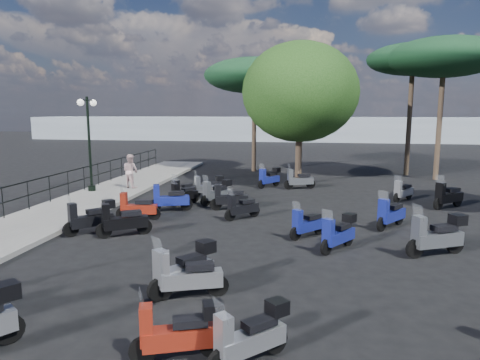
% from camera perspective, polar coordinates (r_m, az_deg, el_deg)
% --- Properties ---
extents(ground, '(120.00, 120.00, 0.00)m').
position_cam_1_polar(ground, '(13.18, -3.14, -7.89)').
color(ground, black).
rests_on(ground, ground).
extents(sidewalk, '(3.00, 30.00, 0.15)m').
position_cam_1_polar(sidewalk, '(18.28, -21.33, -3.42)').
color(sidewalk, slate).
rests_on(sidewalk, ground).
extents(railing, '(0.04, 26.04, 1.10)m').
position_cam_1_polar(railing, '(18.66, -25.23, -0.85)').
color(railing, black).
rests_on(railing, sidewalk).
extents(lamp_post_2, '(0.39, 1.28, 4.36)m').
position_cam_1_polar(lamp_post_2, '(21.00, -19.49, 5.32)').
color(lamp_post_2, black).
rests_on(lamp_post_2, sidewalk).
extents(pedestrian_far, '(0.97, 0.88, 1.65)m').
position_cam_1_polar(pedestrian_far, '(21.48, -14.40, 1.17)').
color(pedestrian_far, beige).
rests_on(pedestrian_far, sidewalk).
extents(scooter_2, '(1.28, 1.34, 1.35)m').
position_cam_1_polar(scooter_2, '(14.43, -19.30, -4.81)').
color(scooter_2, black).
rests_on(scooter_2, ground).
extents(scooter_3, '(1.60, 0.56, 1.28)m').
position_cam_1_polar(scooter_3, '(15.73, -13.57, -3.64)').
color(scooter_3, black).
rests_on(scooter_3, ground).
extents(scooter_4, '(0.93, 1.32, 1.21)m').
position_cam_1_polar(scooter_4, '(17.89, -7.52, -1.99)').
color(scooter_4, black).
rests_on(scooter_4, ground).
extents(scooter_5, '(1.40, 0.97, 1.24)m').
position_cam_1_polar(scooter_5, '(19.43, -4.28, -0.90)').
color(scooter_5, black).
rests_on(scooter_5, ground).
extents(scooter_7, '(1.45, 0.73, 1.20)m').
position_cam_1_polar(scooter_7, '(7.15, -8.17, -19.53)').
color(scooter_7, black).
rests_on(scooter_7, ground).
extents(scooter_8, '(1.52, 1.03, 1.37)m').
position_cam_1_polar(scooter_8, '(13.82, -15.38, -5.36)').
color(scooter_8, black).
rests_on(scooter_8, ground).
extents(scooter_9, '(1.64, 0.81, 1.36)m').
position_cam_1_polar(scooter_9, '(16.83, -9.39, -2.57)').
color(scooter_9, black).
rests_on(scooter_9, ground).
extents(scooter_10, '(1.11, 1.38, 1.29)m').
position_cam_1_polar(scooter_10, '(17.90, -3.13, -1.70)').
color(scooter_10, black).
rests_on(scooter_10, ground).
extents(scooter_11, '(0.80, 1.43, 1.22)m').
position_cam_1_polar(scooter_11, '(18.77, -7.62, -1.45)').
color(scooter_11, black).
rests_on(scooter_11, ground).
extents(scooter_13, '(1.58, 0.77, 1.31)m').
position_cam_1_polar(scooter_13, '(9.17, -7.00, -12.77)').
color(scooter_13, black).
rests_on(scooter_13, ground).
extents(scooter_14, '(1.21, 1.43, 1.36)m').
position_cam_1_polar(scooter_14, '(9.43, -7.54, -11.77)').
color(scooter_14, black).
rests_on(scooter_14, ground).
extents(scooter_15, '(1.14, 1.13, 1.21)m').
position_cam_1_polar(scooter_15, '(15.43, 0.22, -3.73)').
color(scooter_15, black).
rests_on(scooter_15, ground).
extents(scooter_16, '(1.59, 0.75, 1.31)m').
position_cam_1_polar(scooter_16, '(16.87, -1.41, -2.48)').
color(scooter_16, black).
rests_on(scooter_16, ground).
extents(scooter_17, '(1.06, 1.38, 1.27)m').
position_cam_1_polar(scooter_17, '(21.88, 3.93, 0.27)').
color(scooter_17, black).
rests_on(scooter_17, ground).
extents(scooter_18, '(1.17, 1.15, 1.19)m').
position_cam_1_polar(scooter_18, '(6.99, 1.36, -20.15)').
color(scooter_18, black).
rests_on(scooter_18, ground).
extents(scooter_19, '(1.08, 1.18, 1.20)m').
position_cam_1_polar(scooter_19, '(13.38, 8.94, -5.88)').
color(scooter_19, black).
rests_on(scooter_19, ground).
extents(scooter_20, '(1.05, 1.38, 1.26)m').
position_cam_1_polar(scooter_20, '(12.36, 12.97, -7.00)').
color(scooter_20, black).
rests_on(scooter_20, ground).
extents(scooter_21, '(1.11, 1.40, 1.34)m').
position_cam_1_polar(scooter_21, '(15.12, 19.42, -4.35)').
color(scooter_21, black).
rests_on(scooter_21, ground).
extents(scooter_22, '(1.56, 0.78, 1.29)m').
position_cam_1_polar(scooter_22, '(21.51, 7.88, -0.02)').
color(scooter_22, black).
rests_on(scooter_22, ground).
extents(scooter_25, '(1.70, 1.02, 1.46)m').
position_cam_1_polar(scooter_25, '(12.72, 24.76, -6.81)').
color(scooter_25, black).
rests_on(scooter_25, ground).
extents(scooter_26, '(1.41, 1.19, 1.38)m').
position_cam_1_polar(scooter_26, '(19.03, 25.96, -1.99)').
color(scooter_26, black).
rests_on(scooter_26, ground).
extents(scooter_27, '(1.01, 1.21, 1.18)m').
position_cam_1_polar(scooter_27, '(19.79, 20.88, -1.47)').
color(scooter_27, black).
rests_on(scooter_27, ground).
extents(broadleaf_tree, '(6.02, 6.02, 7.37)m').
position_cam_1_polar(broadleaf_tree, '(22.62, 8.00, 11.49)').
color(broadleaf_tree, '#38281E').
rests_on(broadleaf_tree, ground).
extents(pine_0, '(5.33, 5.33, 7.77)m').
position_cam_1_polar(pine_0, '(27.81, 22.08, 14.63)').
color(pine_0, '#38281E').
rests_on(pine_0, ground).
extents(pine_1, '(6.19, 6.19, 7.82)m').
position_cam_1_polar(pine_1, '(26.63, 25.58, 14.49)').
color(pine_1, '#38281E').
rests_on(pine_1, ground).
extents(pine_2, '(6.32, 6.32, 7.15)m').
position_cam_1_polar(pine_2, '(27.51, 1.92, 13.71)').
color(pine_2, '#38281E').
rests_on(pine_2, ground).
extents(distant_hills, '(70.00, 8.00, 3.00)m').
position_cam_1_polar(distant_hills, '(57.41, 6.68, 6.81)').
color(distant_hills, gray).
rests_on(distant_hills, ground).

